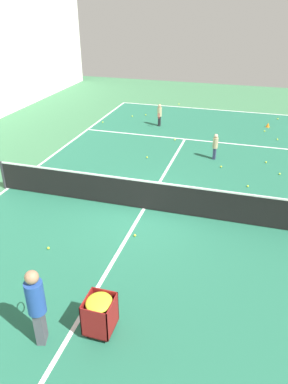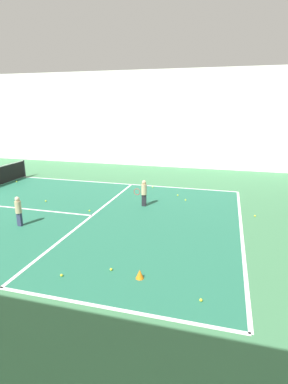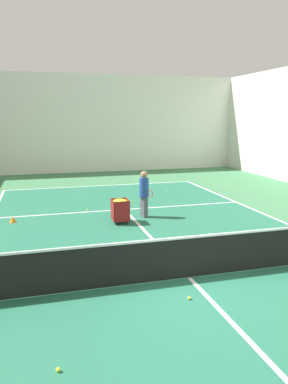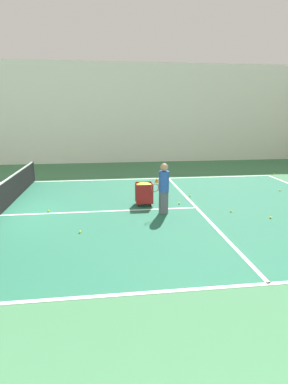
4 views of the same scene
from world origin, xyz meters
TOP-DOWN VIEW (x-y plane):
  - ground_plane at (0.00, 0.00)m, footprint 39.24×39.24m
  - court_playing_area at (0.00, 0.00)m, footprint 9.95×24.52m
  - line_baseline_far at (0.00, 12.26)m, footprint 9.95×0.10m
  - line_service_far at (0.00, 6.74)m, footprint 9.95×0.10m
  - line_centre_service at (0.00, 0.00)m, footprint 0.10×13.49m
  - hall_enclosure_far at (0.00, 17.69)m, footprint 20.67×0.15m
  - tennis_net at (0.00, 0.00)m, footprint 10.25×0.10m
  - coach_at_net at (0.45, 5.44)m, footprint 0.43×0.68m
  - ball_cart at (-0.56, 4.91)m, footprint 0.56×0.61m
  - training_cone_1 at (-4.18, 6.00)m, footprint 0.24×0.24m
  - tennis_ball_0 at (0.62, 7.79)m, footprint 0.07×0.07m
  - tennis_ball_1 at (1.38, 8.80)m, footprint 0.07×0.07m
  - tennis_ball_3 at (-0.41, -0.97)m, footprint 0.07×0.07m
  - tennis_ball_5 at (-1.46, 6.91)m, footprint 0.07×0.07m
  - tennis_ball_6 at (-1.83, 11.05)m, footprint 0.07×0.07m
  - tennis_ball_8 at (2.91, 9.76)m, footprint 0.07×0.07m
  - tennis_ball_9 at (1.83, 2.77)m, footprint 0.07×0.07m
  - tennis_ball_12 at (-0.19, 1.54)m, footprint 0.07×0.07m
  - tennis_ball_13 at (-5.16, 12.71)m, footprint 0.07×0.07m
  - tennis_ball_17 at (-3.07, -2.50)m, footprint 0.07×0.07m
  - tennis_ball_20 at (-0.48, 6.23)m, footprint 0.07×0.07m
  - tennis_ball_21 at (2.05, 10.20)m, footprint 0.07×0.07m
  - tennis_ball_25 at (0.60, 12.40)m, footprint 0.07×0.07m

SIDE VIEW (x-z plane):
  - ground_plane at x=0.00m, z-range 0.00..0.00m
  - court_playing_area at x=0.00m, z-range 0.00..0.00m
  - line_baseline_far at x=0.00m, z-range 0.00..0.01m
  - line_service_far at x=0.00m, z-range 0.00..0.01m
  - line_centre_service at x=0.00m, z-range 0.00..0.01m
  - tennis_ball_0 at x=0.62m, z-range 0.00..0.07m
  - tennis_ball_1 at x=1.38m, z-range 0.00..0.07m
  - tennis_ball_3 at x=-0.41m, z-range 0.00..0.07m
  - tennis_ball_5 at x=-1.46m, z-range 0.00..0.07m
  - tennis_ball_6 at x=-1.83m, z-range 0.00..0.07m
  - tennis_ball_8 at x=2.91m, z-range 0.00..0.07m
  - tennis_ball_9 at x=1.83m, z-range 0.00..0.07m
  - tennis_ball_12 at x=-0.19m, z-range 0.00..0.07m
  - tennis_ball_13 at x=-5.16m, z-range 0.00..0.07m
  - tennis_ball_17 at x=-3.07m, z-range 0.00..0.07m
  - tennis_ball_20 at x=-0.48m, z-range 0.00..0.07m
  - tennis_ball_21 at x=2.05m, z-range 0.00..0.07m
  - tennis_ball_25 at x=0.60m, z-range 0.00..0.07m
  - training_cone_1 at x=-4.18m, z-range 0.00..0.21m
  - tennis_net at x=0.00m, z-range 0.02..1.02m
  - ball_cart at x=-0.56m, z-range 0.18..1.03m
  - coach_at_net at x=0.45m, z-range 0.13..1.84m
  - hall_enclosure_far at x=0.00m, z-range 0.00..6.40m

